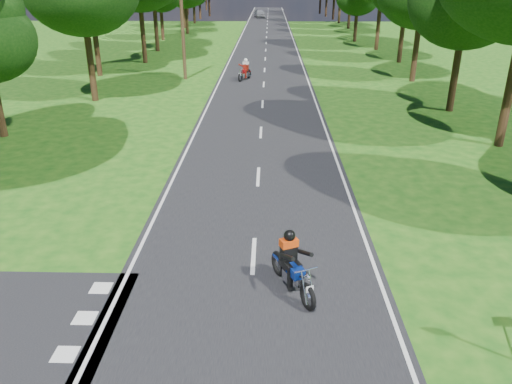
{
  "coord_description": "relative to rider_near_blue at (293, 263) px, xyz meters",
  "views": [
    {
      "loc": [
        0.39,
        -10.15,
        7.27
      ],
      "look_at": [
        0.02,
        4.0,
        1.1
      ],
      "focal_mm": 35.0,
      "sensor_mm": 36.0,
      "label": 1
    }
  ],
  "objects": [
    {
      "name": "distant_car",
      "position": [
        -2.51,
        87.56,
        -0.06
      ],
      "size": [
        2.48,
        4.62,
        1.49
      ],
      "primitive_type": "imported",
      "rotation": [
        0.0,
        0.0,
        0.17
      ],
      "color": "#A6A9AD",
      "rests_on": "main_road"
    },
    {
      "name": "rider_near_blue",
      "position": [
        0.0,
        0.0,
        0.0
      ],
      "size": [
        1.39,
        2.02,
        1.61
      ],
      "primitive_type": null,
      "rotation": [
        0.0,
        0.0,
        0.43
      ],
      "color": "navy",
      "rests_on": "main_road"
    },
    {
      "name": "main_road",
      "position": [
        -1.01,
        49.67,
        -0.81
      ],
      "size": [
        7.0,
        140.0,
        0.02
      ],
      "primitive_type": "cube",
      "color": "black",
      "rests_on": "ground"
    },
    {
      "name": "ground",
      "position": [
        -1.01,
        -0.33,
        -0.82
      ],
      "size": [
        160.0,
        160.0,
        0.0
      ],
      "primitive_type": "plane",
      "color": "#164F12",
      "rests_on": "ground"
    },
    {
      "name": "rider_far_red",
      "position": [
        -2.47,
        27.35,
        -0.02
      ],
      "size": [
        1.27,
        1.98,
        1.57
      ],
      "primitive_type": null,
      "rotation": [
        0.0,
        0.0,
        -0.38
      ],
      "color": "#AA0D13",
      "rests_on": "main_road"
    },
    {
      "name": "road_markings",
      "position": [
        -1.15,
        47.8,
        -0.8
      ],
      "size": [
        7.4,
        140.0,
        0.01
      ],
      "color": "silver",
      "rests_on": "main_road"
    },
    {
      "name": "telegraph_pole",
      "position": [
        -7.01,
        27.67,
        3.25
      ],
      "size": [
        1.2,
        0.26,
        8.0
      ],
      "color": "#382616",
      "rests_on": "ground"
    }
  ]
}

